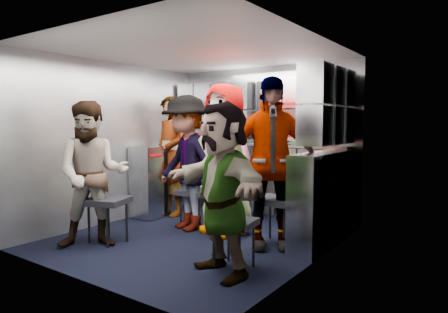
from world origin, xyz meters
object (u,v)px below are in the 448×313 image
Objects in this scene: jump_seat_near_right at (234,225)px; attendant_arc_d at (269,163)px; jump_seat_mid_right at (277,203)px; attendant_arc_c at (225,159)px; attendant_arc_e at (222,189)px; jump_seat_near_left at (107,203)px; attendant_arc_b at (186,163)px; jump_seat_center at (233,200)px; jump_seat_mid_left at (196,194)px; attendant_standing at (170,156)px; attendant_arc_a at (93,175)px.

jump_seat_near_right is 0.87m from attendant_arc_d.
jump_seat_near_right is (0.03, -0.89, -0.05)m from jump_seat_mid_right.
jump_seat_mid_right is 1.13× the size of jump_seat_near_right.
attendant_arc_c is 1.18× the size of attendant_arc_e.
attendant_arc_e reaches higher than jump_seat_mid_right.
jump_seat_near_left is 1.85m from jump_seat_mid_right.
attendant_arc_b is at bearing 69.28° from jump_seat_near_left.
jump_seat_near_left is 1.81m from attendant_arc_d.
jump_seat_mid_right is (0.70, -0.19, 0.08)m from jump_seat_center.
jump_seat_near_right is 1.49m from attendant_arc_b.
jump_seat_near_right is at bearing -13.82° from attendant_arc_b.
jump_seat_mid_right is at bearing 8.63° from attendant_arc_c.
jump_seat_mid_right is at bearing 54.46° from attendant_arc_d.
attendant_arc_e is (1.21, -1.12, 0.33)m from jump_seat_mid_left.
jump_seat_mid_right reaches higher than jump_seat_near_right.
attendant_arc_c is at bearing 129.05° from jump_seat_near_right.
attendant_arc_d is 0.91m from attendant_arc_e.
jump_seat_mid_left is at bearing 72.45° from jump_seat_near_left.
jump_seat_mid_right is 1.95m from attendant_standing.
attendant_arc_c is at bearing 52.12° from jump_seat_near_left.
attendant_arc_b is (0.70, -0.47, -0.02)m from attendant_standing.
attendant_arc_a is at bearing -63.86° from attendant_standing.
jump_seat_center is (0.82, 1.24, -0.07)m from jump_seat_near_left.
attendant_arc_c is (0.48, -0.04, 0.47)m from jump_seat_mid_left.
attendant_standing is (-0.35, 1.39, 0.41)m from jump_seat_near_left.
attendant_arc_d is (1.52, 0.87, 0.46)m from jump_seat_near_left.
attendant_arc_d is (0.70, -0.37, 0.53)m from jump_seat_center.
jump_seat_near_right is at bearing -122.81° from attendant_arc_d.
attendant_standing is at bearing 129.03° from attendant_arc_d.
attendant_arc_d reaches higher than jump_seat_near_left.
jump_seat_center is 1.51m from attendant_arc_e.
jump_seat_near_left is 0.35× the size of attendant_arc_e.
attendant_arc_c is (1.17, -0.33, 0.04)m from attendant_standing.
jump_seat_near_right reaches higher than jump_seat_center.
jump_seat_center is at bearing 6.47° from attendant_standing.
attendant_arc_c reaches higher than attendant_arc_a.
jump_seat_mid_right is at bearing -7.48° from attendant_arc_a.
jump_seat_near_right is (0.73, -1.08, 0.03)m from jump_seat_center.
jump_seat_center is at bearing 142.64° from attendant_arc_e.
attendant_arc_d is at bearing -5.74° from attendant_arc_c.
attendant_arc_b reaches higher than jump_seat_center.
attendant_arc_e is (1.91, -1.41, -0.10)m from attendant_standing.
jump_seat_mid_left is 0.87m from attendant_standing.
attendant_arc_e reaches higher than jump_seat_center.
attendant_arc_e is at bearing -123.36° from attendant_arc_d.
attendant_standing is 2.37m from attendant_arc_e.
attendant_arc_e is at bearing -19.52° from attendant_arc_b.
jump_seat_mid_left is 0.50m from jump_seat_center.
jump_seat_near_right is at bearing -34.20° from attendant_arc_a.
attendant_arc_d reaches higher than attendant_standing.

